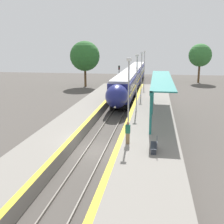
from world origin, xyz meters
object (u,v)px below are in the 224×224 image
Objects in this scene: lamppost_near at (129,93)px; lamppost_farthest at (144,67)px; train at (132,78)px; lamppost_mid at (137,79)px; lamppost_far at (141,72)px; railway_signal at (119,76)px; platform_bench at (155,145)px; person_waiting at (128,132)px.

lamppost_near is 26.75m from lamppost_farthest.
train is 21.89m from lamppost_mid.
lamppost_far is (0.00, 8.92, 0.00)m from lamppost_mid.
railway_signal is (-2.10, -2.37, 0.57)m from train.
train is at bearing 96.31° from lamppost_mid.
lamppost_near is (2.39, -30.56, 2.26)m from train.
platform_bench is 0.99× the size of person_waiting.
lamppost_far reaches higher than person_waiting.
lamppost_far is (0.00, 17.84, 0.00)m from lamppost_near.
railway_signal is 0.74× the size of lamppost_near.
lamppost_far reaches higher than train.
train reaches higher than person_waiting.
person_waiting is 0.27× the size of lamppost_mid.
train is 7.16× the size of lamppost_farthest.
platform_bench is 30.16m from lamppost_farthest.
lamppost_near and lamppost_mid have the same top height.
platform_bench is 21.34m from lamppost_far.
lamppost_far is (4.49, -10.36, 1.68)m from railway_signal.
railway_signal is 28.60m from lamppost_near.
lamppost_near is at bearing -90.00° from lamppost_farthest.
lamppost_farthest is (0.00, 17.84, 0.00)m from lamppost_mid.
lamppost_near reaches higher than train.
train is at bearing 97.69° from platform_bench.
train is 30.74m from lamppost_near.
person_waiting is at bearing -81.21° from railway_signal.
lamppost_far is at bearing -79.35° from train.
train is 34.06m from platform_bench.
railway_signal is at bearing 99.05° from lamppost_near.
railway_signal is 5.01m from lamppost_farthest.
lamppost_mid is at bearing 90.00° from lamppost_near.
lamppost_farthest is (-2.17, 29.94, 2.99)m from platform_bench.
platform_bench is 0.36× the size of railway_signal.
lamppost_farthest is (0.00, 26.75, 0.00)m from lamppost_near.
lamppost_farthest is (4.49, -1.44, 1.68)m from railway_signal.
train is at bearing 48.46° from railway_signal.
lamppost_farthest is at bearing -57.85° from train.
lamppost_farthest is (2.39, -3.81, 2.26)m from train.
lamppost_farthest is at bearing 94.14° from platform_bench.
train is 7.16× the size of lamppost_mid.
lamppost_near reaches higher than railway_signal.
train is at bearing 100.65° from lamppost_far.
railway_signal is at bearing 101.98° from platform_bench.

